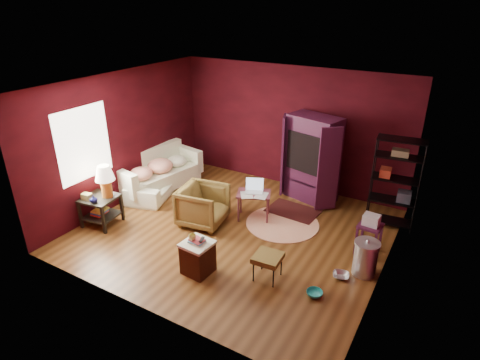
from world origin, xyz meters
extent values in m
cube|color=brown|center=(0.00, 0.00, -0.01)|extent=(5.50, 5.00, 0.02)
cube|color=white|center=(0.00, 0.00, 2.81)|extent=(5.50, 5.00, 0.02)
cube|color=#420910|center=(0.00, 2.51, 1.40)|extent=(5.50, 0.02, 2.80)
cube|color=#420910|center=(0.00, -2.51, 1.40)|extent=(5.50, 0.02, 2.80)
cube|color=#420910|center=(-2.76, 0.00, 1.40)|extent=(0.02, 5.00, 2.80)
cube|color=#420910|center=(2.76, 0.00, 1.40)|extent=(0.02, 5.00, 2.80)
cube|color=white|center=(-2.73, -1.00, 1.60)|extent=(0.02, 1.20, 1.40)
imported|color=white|center=(-2.46, 0.67, 0.40)|extent=(1.14, 2.11, 0.79)
imported|color=black|center=(-0.69, -0.07, 0.43)|extent=(0.91, 0.96, 0.87)
imported|color=silver|center=(2.21, -0.36, 0.13)|extent=(0.27, 0.13, 0.26)
imported|color=#29C0BC|center=(2.00, -0.99, 0.12)|extent=(0.25, 0.09, 0.25)
imported|color=#0C0D3C|center=(-2.32, -1.30, 0.66)|extent=(0.17, 0.17, 0.15)
imported|color=#D1C766|center=(0.08, -1.44, 0.69)|extent=(0.15, 0.13, 0.12)
cube|color=black|center=(-2.41, -1.10, 0.57)|extent=(0.70, 0.70, 0.04)
cube|color=black|center=(-2.41, -1.10, 0.19)|extent=(0.66, 0.66, 0.03)
cube|color=black|center=(-2.65, -1.42, 0.29)|extent=(0.06, 0.06, 0.58)
cube|color=black|center=(-2.09, -1.34, 0.29)|extent=(0.06, 0.06, 0.58)
cube|color=black|center=(-2.73, -0.87, 0.29)|extent=(0.06, 0.06, 0.58)
cube|color=black|center=(-2.17, -0.78, 0.29)|extent=(0.06, 0.06, 0.58)
cylinder|color=orange|center=(-2.30, -0.98, 0.77)|extent=(0.23, 0.23, 0.35)
cone|color=#F2E5C6|center=(-2.30, -0.98, 1.09)|extent=(0.42, 0.42, 0.29)
cube|color=#989053|center=(-2.54, -1.28, 0.65)|extent=(0.20, 0.15, 0.12)
cube|color=#DD4637|center=(-2.46, -1.11, 0.23)|extent=(0.27, 0.32, 0.03)
cube|color=#377BDD|center=(-2.45, -1.11, 0.27)|extent=(0.27, 0.32, 0.03)
cube|color=#F9EC53|center=(-2.44, -1.11, 0.31)|extent=(0.27, 0.32, 0.03)
cube|color=white|center=(-2.45, 0.70, 0.28)|extent=(1.12, 1.99, 0.40)
cube|color=white|center=(-2.79, 0.76, 0.54)|extent=(0.51, 1.88, 0.79)
cube|color=white|center=(-2.62, -0.23, 0.49)|extent=(0.81, 0.32, 0.54)
cube|color=white|center=(-2.28, 1.62, 0.49)|extent=(0.81, 0.32, 0.54)
ellipsoid|color=#FF4F24|center=(-2.50, 0.15, 0.59)|extent=(0.60, 0.60, 0.28)
ellipsoid|color=#FF4F24|center=(-2.40, 0.69, 0.61)|extent=(0.67, 0.67, 0.32)
ellipsoid|color=white|center=(-2.31, 1.18, 0.57)|extent=(0.55, 0.55, 0.26)
cube|color=#441E0F|center=(0.14, -1.40, 0.26)|extent=(0.46, 0.46, 0.52)
cube|color=white|center=(0.14, -1.40, 0.54)|extent=(0.49, 0.49, 0.05)
cube|color=beige|center=(0.14, -1.40, 0.57)|extent=(0.26, 0.21, 0.02)
cube|color=#4F8BB8|center=(0.14, -1.40, 0.59)|extent=(0.24, 0.19, 0.02)
cube|color=#D24F58|center=(0.14, -1.40, 0.62)|extent=(0.25, 0.21, 0.02)
cube|color=black|center=(0.21, -1.37, 0.64)|extent=(0.09, 0.16, 0.02)
cube|color=black|center=(1.19, -0.97, 0.39)|extent=(0.45, 0.45, 0.08)
cube|color=black|center=(1.19, -0.97, 0.34)|extent=(0.41, 0.41, 0.02)
cylinder|color=black|center=(1.03, -1.15, 0.18)|extent=(0.02, 0.02, 0.35)
cylinder|color=black|center=(1.37, -1.13, 0.18)|extent=(0.02, 0.02, 0.35)
cylinder|color=black|center=(1.01, -0.82, 0.18)|extent=(0.02, 0.02, 0.35)
cylinder|color=black|center=(1.35, -0.79, 0.18)|extent=(0.02, 0.02, 0.35)
cylinder|color=white|center=(0.69, 0.71, 0.01)|extent=(1.86, 1.86, 0.01)
cube|color=#511715|center=(0.67, 1.27, 0.01)|extent=(1.10, 0.77, 0.01)
cube|color=brown|center=(0.08, 0.62, 0.55)|extent=(0.79, 0.68, 0.03)
cylinder|color=brown|center=(-0.11, 0.33, 0.28)|extent=(0.05, 0.05, 0.55)
cylinder|color=brown|center=(0.42, 0.56, 0.28)|extent=(0.05, 0.05, 0.55)
cylinder|color=brown|center=(-0.26, 0.68, 0.28)|extent=(0.05, 0.05, 0.55)
cylinder|color=brown|center=(0.27, 0.90, 0.28)|extent=(0.05, 0.05, 0.55)
cube|color=silver|center=(0.07, 0.65, 0.58)|extent=(0.42, 0.36, 0.02)
cube|color=silver|center=(0.02, 0.76, 0.70)|extent=(0.35, 0.21, 0.24)
cube|color=beige|center=(0.00, 0.46, 0.57)|extent=(0.38, 0.40, 0.00)
cube|color=beige|center=(0.26, 0.59, 0.57)|extent=(0.30, 0.37, 0.00)
cube|color=#4A1535|center=(0.73, 2.06, 0.94)|extent=(1.21, 0.86, 1.89)
cube|color=black|center=(0.71, 1.96, 1.14)|extent=(0.98, 0.66, 0.84)
cube|color=#4A1535|center=(0.08, 1.94, 0.94)|extent=(0.20, 0.44, 1.79)
cube|color=#4A1535|center=(1.24, 1.64, 0.94)|extent=(0.37, 0.33, 1.79)
cube|color=#323638|center=(0.72, 2.01, 1.04)|extent=(0.72, 0.64, 0.52)
cube|color=black|center=(0.65, 1.77, 1.04)|extent=(0.48, 0.14, 0.40)
cube|color=#4A1535|center=(0.72, 2.01, 0.45)|extent=(0.99, 0.71, 0.05)
cylinder|color=black|center=(2.12, 1.51, 0.90)|extent=(0.03, 0.03, 1.80)
cylinder|color=black|center=(2.96, 1.59, 0.90)|extent=(0.03, 0.03, 1.80)
cylinder|color=black|center=(2.09, 1.86, 0.90)|extent=(0.03, 0.03, 1.80)
cylinder|color=black|center=(2.92, 1.95, 0.90)|extent=(0.03, 0.03, 1.80)
cube|color=black|center=(2.52, 1.73, 0.10)|extent=(0.91, 0.46, 0.02)
cube|color=black|center=(2.52, 1.73, 0.55)|extent=(0.91, 0.46, 0.02)
cube|color=black|center=(2.52, 1.73, 1.00)|extent=(0.91, 0.46, 0.02)
cube|color=black|center=(2.52, 1.73, 1.45)|extent=(0.91, 0.46, 0.02)
cube|color=black|center=(2.52, 1.73, 1.78)|extent=(0.91, 0.46, 0.02)
cube|color=maroon|center=(2.32, 1.71, 1.10)|extent=(0.22, 0.27, 0.16)
cube|color=#2F2E39|center=(2.72, 1.75, 0.67)|extent=(0.27, 0.27, 0.20)
cube|color=brown|center=(2.52, 1.73, 1.53)|extent=(0.32, 0.23, 0.12)
cube|color=#4A1535|center=(2.40, 0.54, 0.55)|extent=(0.41, 0.41, 0.04)
cube|color=#4A1535|center=(2.22, 0.39, 0.28)|extent=(0.04, 0.04, 0.55)
cube|color=#4A1535|center=(2.55, 0.37, 0.28)|extent=(0.04, 0.04, 0.55)
cube|color=#4A1535|center=(2.25, 0.72, 0.28)|extent=(0.04, 0.04, 0.55)
cube|color=#4A1535|center=(2.57, 0.69, 0.28)|extent=(0.04, 0.04, 0.55)
cube|color=silver|center=(2.40, 0.54, 0.67)|extent=(0.28, 0.23, 0.19)
cylinder|color=white|center=(2.50, -0.07, 0.28)|extent=(0.46, 0.46, 0.56)
cylinder|color=white|center=(2.50, -0.07, 0.58)|extent=(0.51, 0.51, 0.04)
sphere|color=white|center=(2.50, -0.07, 0.62)|extent=(0.07, 0.07, 0.06)
camera|label=1|loc=(3.44, -5.71, 4.13)|focal=30.00mm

